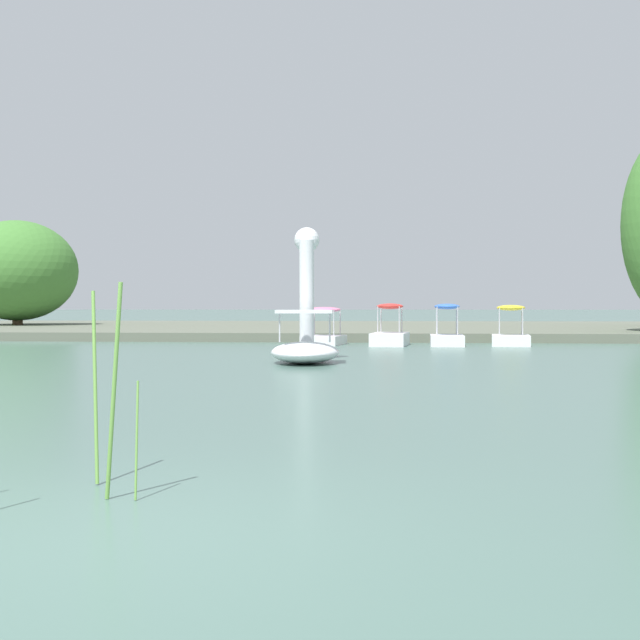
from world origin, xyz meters
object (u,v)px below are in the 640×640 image
object	(u,v)px
swan_boat	(305,332)
tree_willow_near_path	(17,271)
pedal_boat_pink	(324,332)
pedal_boat_blue	(447,334)
pedal_boat_red	(390,334)
pedal_boat_yellow	(511,334)

from	to	relation	value
swan_boat	tree_willow_near_path	bearing A→B (deg)	127.07
pedal_boat_pink	pedal_boat_blue	size ratio (longest dim) A/B	1.04
pedal_boat_pink	pedal_boat_blue	world-z (taller)	pedal_boat_blue
pedal_boat_pink	tree_willow_near_path	xyz separation A→B (m)	(-18.31, 14.87, 2.91)
pedal_boat_red	pedal_boat_yellow	bearing A→B (deg)	4.52
swan_boat	pedal_boat_red	xyz separation A→B (m)	(2.06, 9.39, -0.36)
swan_boat	pedal_boat_red	size ratio (longest dim) A/B	1.40
tree_willow_near_path	swan_boat	bearing A→B (deg)	-52.93
pedal_boat_pink	tree_willow_near_path	world-z (taller)	tree_willow_near_path
pedal_boat_blue	pedal_boat_yellow	distance (m)	2.31
pedal_boat_red	tree_willow_near_path	xyz separation A→B (m)	(-20.71, 15.29, 2.97)
swan_boat	pedal_boat_blue	xyz separation A→B (m)	(4.08, 9.38, -0.34)
pedal_boat_blue	pedal_boat_pink	bearing A→B (deg)	174.40
swan_boat	tree_willow_near_path	xyz separation A→B (m)	(-18.65, 24.68, 2.61)
pedal_boat_yellow	tree_willow_near_path	size ratio (longest dim) A/B	0.25
pedal_boat_blue	tree_willow_near_path	size ratio (longest dim) A/B	0.24
swan_boat	pedal_boat_red	distance (m)	9.62
pedal_boat_red	pedal_boat_blue	size ratio (longest dim) A/B	1.15
pedal_boat_yellow	pedal_boat_blue	bearing A→B (deg)	-171.33
swan_boat	pedal_boat_pink	world-z (taller)	swan_boat
pedal_boat_yellow	tree_willow_near_path	world-z (taller)	tree_willow_near_path
pedal_boat_pink	pedal_boat_red	size ratio (longest dim) A/B	0.90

